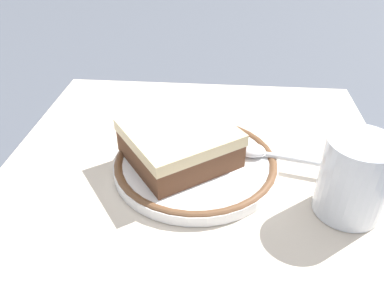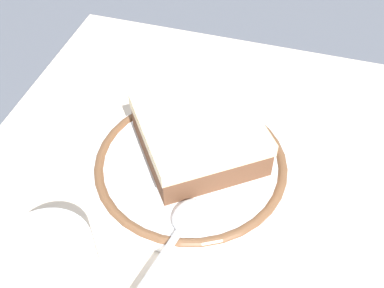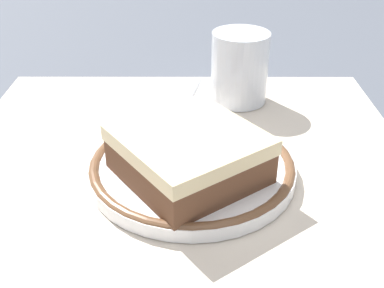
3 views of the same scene
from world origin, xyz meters
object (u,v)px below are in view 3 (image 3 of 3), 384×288
(cake_slice, at_px, (189,154))
(cup, at_px, (239,72))
(plate, at_px, (192,169))
(spoon, at_px, (180,115))

(cake_slice, bearing_deg, cup, -108.13)
(plate, xyz_separation_m, spoon, (0.01, -0.08, 0.01))
(plate, relative_size, cake_slice, 1.23)
(cake_slice, relative_size, cup, 1.84)
(cup, bearing_deg, cake_slice, 71.87)
(cake_slice, relative_size, spoon, 1.13)
(plate, height_order, cup, cup)
(plate, xyz_separation_m, cake_slice, (0.00, 0.01, 0.02))
(cup, bearing_deg, spoon, 48.12)
(cake_slice, height_order, spoon, cake_slice)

